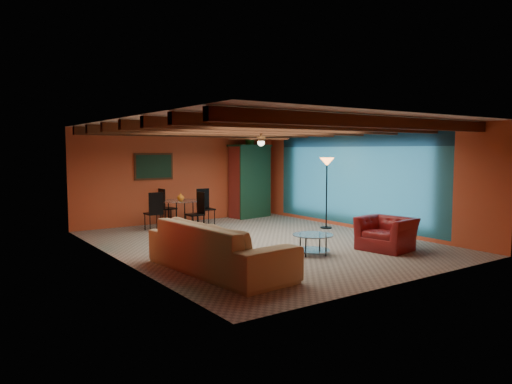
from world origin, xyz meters
TOP-DOWN VIEW (x-y plane):
  - room at (0.00, 0.11)m, footprint 6.52×8.01m
  - sofa at (-2.10, -1.69)m, footprint 1.42×3.07m
  - armchair at (1.74, -2.15)m, footprint 1.11×1.21m
  - coffee_table at (0.14, -1.61)m, footprint 1.10×1.10m
  - dining_table at (-0.55, 3.00)m, footprint 2.01×2.01m
  - armoire at (2.20, 3.70)m, footprint 1.35×0.82m
  - floor_lamp at (2.64, 0.67)m, footprint 0.50×0.50m
  - ceiling_fan at (0.00, 0.00)m, footprint 1.50×1.50m
  - painting at (-0.90, 3.96)m, footprint 1.05×0.03m
  - potted_plant at (2.20, 3.70)m, footprint 0.58×0.55m
  - vase at (-0.55, 3.00)m, footprint 0.26×0.26m

SIDE VIEW (x-z plane):
  - coffee_table at x=0.14m, z-range 0.00..0.42m
  - armchair at x=1.74m, z-range 0.00..0.69m
  - sofa at x=-2.10m, z-range 0.00..0.87m
  - dining_table at x=-0.55m, z-range 0.00..1.03m
  - floor_lamp at x=2.64m, z-range 0.00..1.92m
  - armoire at x=2.20m, z-range 0.00..2.22m
  - vase at x=-0.55m, z-range 1.03..1.24m
  - painting at x=-0.90m, z-range 1.32..1.97m
  - ceiling_fan at x=0.00m, z-range 2.14..2.58m
  - room at x=0.00m, z-range 1.01..3.72m
  - potted_plant at x=2.20m, z-range 2.22..2.74m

